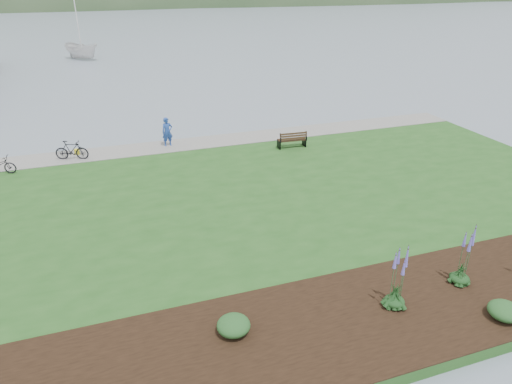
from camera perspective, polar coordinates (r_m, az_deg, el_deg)
ground at (r=21.59m, az=-2.64°, el=-0.52°), size 600.00×600.00×0.00m
lawn at (r=19.79m, az=-0.99°, el=-2.39°), size 34.00×20.00×0.40m
shoreline_path at (r=27.63m, az=-6.80°, el=6.16°), size 34.00×2.20×0.03m
garden_bed at (r=15.16m, az=19.95°, el=-12.79°), size 24.00×4.40×0.04m
far_hillside at (r=190.60m, az=-12.32°, el=21.96°), size 580.00×80.00×38.00m
park_bench at (r=26.56m, az=4.57°, el=6.57°), size 1.65×0.75×1.00m
person at (r=27.09m, az=-11.05°, el=7.67°), size 0.78×0.59×2.00m
bicycle_b at (r=26.59m, az=-22.06°, el=4.86°), size 1.03×1.85×1.07m
sailboat at (r=63.37m, az=-20.78°, el=15.23°), size 13.10×13.13×24.35m
pannier at (r=27.38m, az=-21.47°, el=4.68°), size 0.29×0.34×0.31m
echium_0 at (r=14.20m, az=17.29°, el=-10.45°), size 0.62×0.62×2.27m
echium_1 at (r=15.95m, az=24.57°, el=-7.60°), size 0.62×0.62×2.34m
shrub_0 at (r=13.14m, az=-2.82°, el=-16.31°), size 0.94×0.94×0.47m
shrub_1 at (r=15.37m, az=28.65°, el=-12.91°), size 0.94×0.94×0.47m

